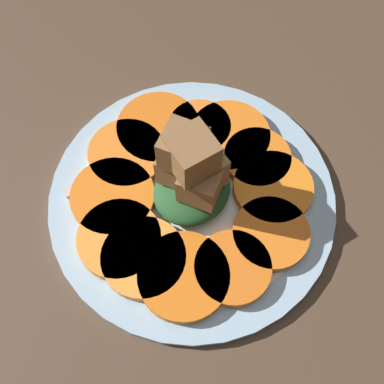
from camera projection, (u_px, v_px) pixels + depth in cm
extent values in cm
cube|color=#4C3828|center=(192.00, 205.00, 49.68)|extent=(120.00, 120.00, 2.00)
cylinder|color=#99B7D1|center=(192.00, 199.00, 48.33)|extent=(28.59, 28.59, 1.00)
cylinder|color=white|center=(192.00, 199.00, 48.29)|extent=(22.87, 22.87, 1.00)
cylinder|color=orange|center=(200.00, 128.00, 50.65)|extent=(6.56, 6.56, 1.14)
cylinder|color=orange|center=(158.00, 128.00, 50.62)|extent=(8.72, 8.72, 1.14)
cylinder|color=orange|center=(127.00, 154.00, 49.26)|extent=(7.91, 7.91, 1.14)
cylinder|color=orange|center=(113.00, 197.00, 47.14)|extent=(8.28, 8.28, 1.14)
cylinder|color=orange|center=(119.00, 239.00, 45.22)|extent=(7.95, 7.95, 1.14)
cylinder|color=orange|center=(144.00, 258.00, 44.42)|extent=(7.90, 7.90, 1.14)
cylinder|color=orange|center=(184.00, 276.00, 43.66)|extent=(8.43, 8.43, 1.14)
cylinder|color=orange|center=(233.00, 268.00, 44.00)|extent=(7.11, 7.11, 1.14)
cylinder|color=orange|center=(271.00, 234.00, 45.46)|extent=(7.31, 7.31, 1.14)
cylinder|color=orange|center=(273.00, 188.00, 47.57)|extent=(7.92, 7.92, 1.14)
cylinder|color=orange|center=(257.00, 158.00, 49.03)|extent=(6.87, 6.87, 1.14)
cylinder|color=orange|center=(229.00, 136.00, 50.19)|extent=(8.47, 8.47, 1.14)
ellipsoid|color=#235128|center=(192.00, 190.00, 46.55)|extent=(7.87, 7.08, 2.76)
cube|color=olive|center=(182.00, 162.00, 44.30)|extent=(4.62, 4.62, 3.54)
cube|color=olive|center=(199.00, 185.00, 43.30)|extent=(4.65, 4.65, 3.54)
cube|color=#9E754C|center=(195.00, 165.00, 43.87)|extent=(4.80, 4.80, 4.07)
cube|color=brown|center=(193.00, 154.00, 40.27)|extent=(4.48, 4.48, 3.71)
cube|color=brown|center=(187.00, 145.00, 40.97)|extent=(4.59, 4.59, 3.54)
cube|color=#B2B2B7|center=(119.00, 165.00, 49.12)|extent=(12.22, 3.91, 0.40)
cube|color=#B2B2B7|center=(177.00, 135.00, 50.72)|extent=(1.98, 2.59, 0.40)
cube|color=#B2B2B7|center=(197.00, 115.00, 51.82)|extent=(4.79, 1.42, 0.40)
cube|color=#B2B2B7|center=(200.00, 119.00, 51.57)|extent=(4.79, 1.42, 0.40)
cube|color=#B2B2B7|center=(204.00, 124.00, 51.33)|extent=(4.79, 1.42, 0.40)
cube|color=#B2B2B7|center=(207.00, 128.00, 51.08)|extent=(4.79, 1.42, 0.40)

